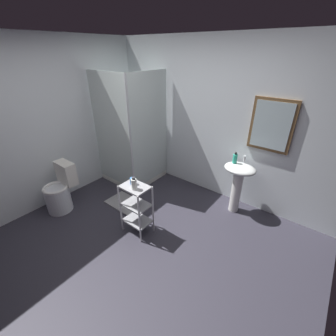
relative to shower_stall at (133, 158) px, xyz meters
name	(u,v)px	position (x,y,z in m)	size (l,w,h in m)	color
ground_plane	(134,247)	(1.22, -1.22, -0.47)	(4.20, 4.20, 0.02)	#302E38
wall_back	(212,121)	(1.23, 0.63, 0.79)	(4.20, 0.14, 2.50)	white
wall_left	(41,127)	(-0.63, -1.22, 0.79)	(0.10, 4.20, 2.50)	white
shower_stall	(133,158)	(0.00, 0.00, 0.00)	(0.92, 0.92, 2.00)	white
pedestal_sink	(238,179)	(1.93, 0.30, 0.12)	(0.46, 0.37, 0.81)	white
sink_faucet	(244,159)	(1.93, 0.42, 0.40)	(0.03, 0.03, 0.10)	silver
toilet	(60,192)	(-0.26, -1.35, -0.15)	(0.37, 0.49, 0.76)	white
storage_cart	(136,206)	(1.05, -0.97, -0.03)	(0.38, 0.28, 0.74)	silver
hand_soap_bottle	(235,158)	(1.83, 0.31, 0.42)	(0.06, 0.06, 0.17)	#2DBC99
lotion_bottle_white	(134,184)	(1.09, -1.01, 0.35)	(0.07, 0.07, 0.17)	white
rinse_cup	(133,181)	(0.99, -0.95, 0.32)	(0.07, 0.07, 0.09)	#3870B2
bath_mat	(125,203)	(0.43, -0.66, -0.45)	(0.60, 0.40, 0.02)	gray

